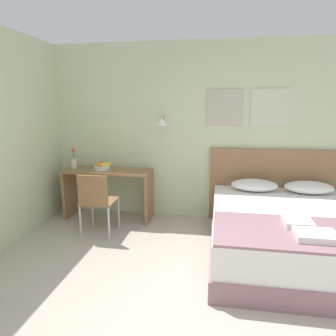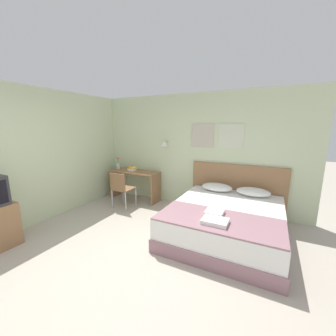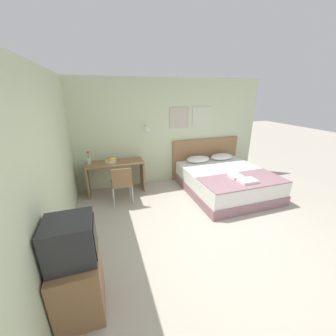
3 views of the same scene
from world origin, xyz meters
name	(u,v)px [view 3 (image 3 of 3)]	position (x,y,z in m)	size (l,w,h in m)	color
ground_plane	(217,243)	(0.00, 0.00, 0.00)	(24.00, 24.00, 0.00)	#B2A899
wall_back	(166,133)	(0.01, 2.72, 1.33)	(5.35, 0.31, 2.65)	beige
wall_left	(36,196)	(-2.31, -0.15, 1.32)	(0.06, 5.70, 2.65)	beige
bed	(226,181)	(1.16, 1.59, 0.27)	(1.87, 2.10, 0.55)	gray
headboard	(205,158)	(1.16, 2.67, 0.55)	(1.99, 0.06, 1.10)	#8E6642
pillow_left	(198,159)	(0.80, 2.40, 0.63)	(0.65, 0.38, 0.16)	white
pillow_right	(222,157)	(1.52, 2.40, 0.63)	(0.65, 0.38, 0.16)	white
throw_blanket	(243,180)	(1.16, 0.98, 0.56)	(1.81, 0.84, 0.02)	gray
folded_towel_near_foot	(236,176)	(1.07, 1.12, 0.60)	(0.27, 0.27, 0.06)	white
folded_towel_mid_bed	(248,181)	(1.16, 0.83, 0.60)	(0.36, 0.26, 0.06)	white
desk	(116,171)	(-1.37, 2.41, 0.54)	(1.32, 0.49, 0.77)	#8E6642
desk_chair	(122,182)	(-1.30, 1.77, 0.51)	(0.44, 0.44, 0.86)	#8E6642
fruit_bowl	(111,161)	(-1.46, 2.41, 0.82)	(0.27, 0.24, 0.13)	silver
flower_vase	(89,160)	(-1.93, 2.44, 0.87)	(0.09, 0.09, 0.31)	silver
tv_stand	(79,285)	(-2.02, -0.46, 0.36)	(0.48, 0.60, 0.71)	#8E6642
television	(71,241)	(-2.02, -0.46, 0.94)	(0.47, 0.42, 0.46)	#2D2D30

